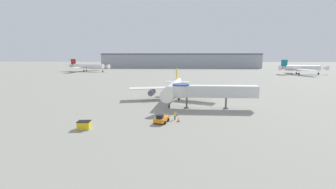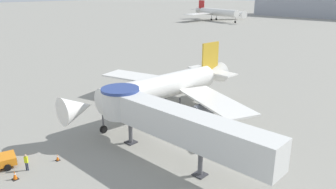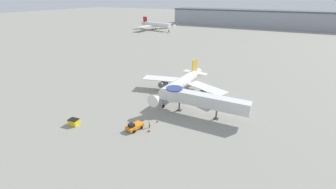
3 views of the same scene
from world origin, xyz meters
The scene contains 11 objects.
ground_plane centered at (0.00, 0.00, 0.00)m, with size 800.00×800.00×0.00m, color gray.
main_airplane centered at (0.85, -0.56, 3.67)m, with size 26.88×25.74×8.60m.
jet_bridge centered at (9.55, -9.36, 4.22)m, with size 20.28×4.10×5.90m.
pushback_tug_orange centered at (-0.86, -21.71, 0.73)m, with size 2.95×4.18×1.69m.
service_container_yellow centered at (-14.03, -26.26, 0.70)m, with size 2.33×1.88×1.40m.
traffic_cone_apron_front centered at (2.39, -21.02, 0.40)m, with size 0.51×0.51×0.84m.
traffic_cone_near_nose centered at (2.06, -16.78, 0.31)m, with size 0.40×0.40×0.66m.
ground_crew_marshaller centered at (1.68, -19.61, 0.93)m, with size 0.36×0.32×1.61m.
background_jet_red_tail centered at (-71.59, 114.12, 4.35)m, with size 36.91×36.84×9.89m.
background_jet_teal_tail centered at (84.66, 94.47, 4.36)m, with size 31.89×35.99×9.91m.
terminal_building centered at (2.64, 175.00, 7.39)m, with size 161.10×23.33×14.77m.
Camera 1 is at (2.66, -63.09, 12.67)m, focal length 24.00 mm.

